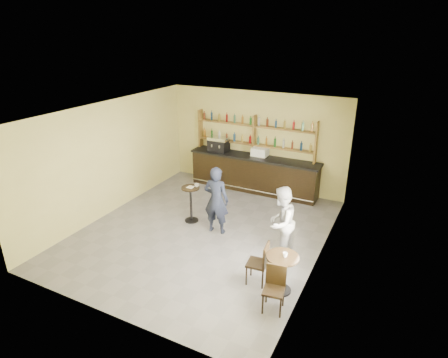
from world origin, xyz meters
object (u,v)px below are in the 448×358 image
at_px(pedestal_table, 191,204).
at_px(chair_west, 257,263).
at_px(man_main, 216,200).
at_px(cafe_table, 281,274).
at_px(chair_south, 274,290).
at_px(bar_counter, 254,173).
at_px(espresso_machine, 219,144).
at_px(patron_second, 281,222).
at_px(pastry_case, 260,153).

distance_m(pedestal_table, chair_west, 3.15).
relative_size(man_main, cafe_table, 2.18).
bearing_deg(chair_south, man_main, 128.84).
distance_m(bar_counter, chair_south, 5.74).
relative_size(espresso_machine, patron_second, 0.38).
height_order(man_main, chair_south, man_main).
relative_size(espresso_machine, pastry_case, 1.28).
bearing_deg(patron_second, bar_counter, -140.69).
distance_m(bar_counter, pastry_case, 0.77).
xyz_separation_m(bar_counter, man_main, (0.19, -2.99, 0.32)).
bearing_deg(pedestal_table, pastry_case, 72.11).
distance_m(chair_south, patron_second, 1.96).
xyz_separation_m(man_main, patron_second, (1.84, -0.30, -0.04)).
bearing_deg(patron_second, chair_west, 3.37).
relative_size(bar_counter, espresso_machine, 6.55).
height_order(chair_south, patron_second, patron_second).
xyz_separation_m(cafe_table, patron_second, (-0.46, 1.25, 0.45)).
xyz_separation_m(bar_counter, cafe_table, (2.49, -4.54, -0.17)).
distance_m(espresso_machine, man_main, 3.37).
distance_m(espresso_machine, pastry_case, 1.49).
xyz_separation_m(pedestal_table, man_main, (0.90, -0.20, 0.40)).
xyz_separation_m(espresso_machine, chair_south, (3.83, -5.14, -0.95)).
bearing_deg(man_main, chair_south, 131.62).
relative_size(pastry_case, chair_west, 0.55).
height_order(espresso_machine, chair_south, espresso_machine).
bearing_deg(patron_second, cafe_table, 27.89).
relative_size(bar_counter, chair_west, 4.58).
relative_size(chair_west, chair_south, 1.04).
relative_size(bar_counter, cafe_table, 5.19).
bearing_deg(man_main, pedestal_table, -18.73).
xyz_separation_m(bar_counter, patron_second, (2.03, -3.29, 0.28)).
height_order(bar_counter, man_main, man_main).
relative_size(espresso_machine, cafe_table, 0.79).
xyz_separation_m(chair_south, patron_second, (-0.51, 1.85, 0.41)).
bearing_deg(cafe_table, bar_counter, 118.79).
xyz_separation_m(man_main, chair_west, (1.75, -1.50, -0.44)).
bearing_deg(espresso_machine, cafe_table, -46.49).
distance_m(bar_counter, cafe_table, 5.18).
xyz_separation_m(pastry_case, chair_west, (1.75, -4.49, -0.85)).
bearing_deg(chair_west, pastry_case, -164.81).
distance_m(pedestal_table, man_main, 1.00).
relative_size(espresso_machine, pedestal_table, 0.65).
distance_m(pastry_case, chair_west, 4.89).
xyz_separation_m(espresso_machine, cafe_table, (3.78, -4.54, -0.99)).
height_order(pedestal_table, chair_west, pedestal_table).
xyz_separation_m(pastry_case, man_main, (-0.00, -2.99, -0.42)).
distance_m(espresso_machine, chair_west, 5.61).
bearing_deg(chair_west, bar_counter, -162.70).
bearing_deg(patron_second, pastry_case, -143.20).
distance_m(pastry_case, pedestal_table, 3.04).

